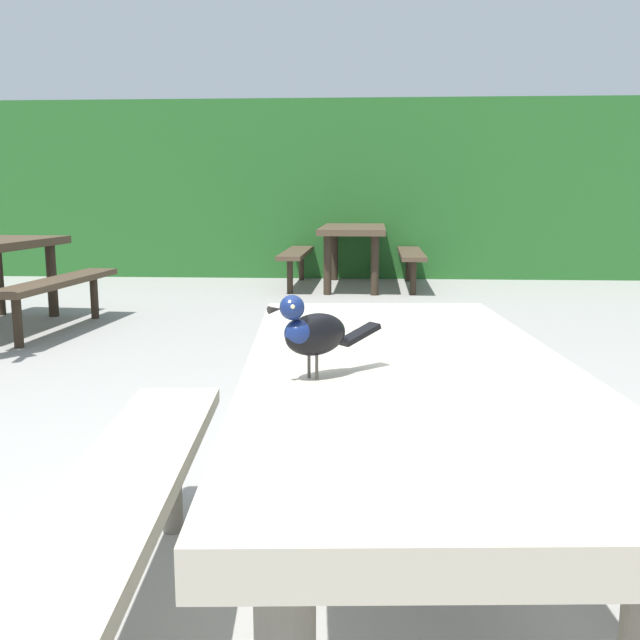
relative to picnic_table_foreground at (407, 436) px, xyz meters
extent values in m
plane|color=gray|center=(-0.34, 0.23, -0.56)|extent=(60.00, 60.00, 0.00)
cube|color=#235B23|center=(-0.34, 8.98, 0.62)|extent=(28.00, 2.03, 2.35)
cube|color=#B2A893|center=(0.00, 0.00, 0.15)|extent=(0.89, 1.85, 0.07)
cylinder|color=slate|center=(-0.32, 0.68, -0.22)|extent=(0.09, 0.09, 0.67)
cylinder|color=slate|center=(0.21, 0.72, -0.22)|extent=(0.09, 0.09, 0.67)
cube|color=#B2A893|center=(-0.70, -0.05, -0.14)|extent=(0.40, 1.73, 0.05)
cylinder|color=slate|center=(-0.74, 0.59, -0.36)|extent=(0.07, 0.07, 0.39)
cylinder|color=slate|center=(0.65, 0.69, -0.36)|extent=(0.07, 0.07, 0.39)
ellipsoid|color=black|center=(-0.21, -0.17, 0.28)|extent=(0.16, 0.15, 0.09)
ellipsoid|color=navy|center=(-0.24, -0.20, 0.29)|extent=(0.09, 0.09, 0.06)
sphere|color=navy|center=(-0.25, -0.21, 0.34)|extent=(0.05, 0.05, 0.05)
sphere|color=#EAE08C|center=(-0.25, -0.23, 0.35)|extent=(0.01, 0.01, 0.01)
sphere|color=#EAE08C|center=(-0.27, -0.20, 0.35)|extent=(0.01, 0.01, 0.01)
cone|color=black|center=(-0.28, -0.24, 0.34)|extent=(0.03, 0.03, 0.02)
cube|color=black|center=(-0.11, -0.09, 0.27)|extent=(0.10, 0.09, 0.04)
cylinder|color=#47423D|center=(-0.20, -0.19, 0.21)|extent=(0.01, 0.01, 0.05)
cylinder|color=#47423D|center=(-0.22, -0.17, 0.21)|extent=(0.01, 0.01, 0.05)
cylinder|color=#2E241A|center=(-2.99, 4.78, -0.22)|extent=(0.09, 0.09, 0.67)
cube|color=#473828|center=(-2.61, 4.05, -0.14)|extent=(0.41, 1.73, 0.05)
cylinder|color=#2E241A|center=(-2.56, 4.69, -0.36)|extent=(0.07, 0.07, 0.39)
cylinder|color=#2E241A|center=(-2.66, 3.41, -0.36)|extent=(0.07, 0.07, 0.39)
cube|color=#473828|center=(-0.24, 7.08, 0.15)|extent=(0.79, 1.81, 0.07)
cylinder|color=#2E241A|center=(0.04, 7.78, -0.22)|extent=(0.09, 0.09, 0.67)
cylinder|color=#2E241A|center=(-0.49, 7.79, -0.22)|extent=(0.09, 0.09, 0.67)
cylinder|color=#2E241A|center=(0.02, 6.38, -0.22)|extent=(0.09, 0.09, 0.67)
cylinder|color=#2E241A|center=(-0.51, 6.39, -0.22)|extent=(0.09, 0.09, 0.67)
cube|color=#473828|center=(0.46, 7.07, -0.14)|extent=(0.31, 1.71, 0.05)
cylinder|color=#2E241A|center=(0.47, 7.71, -0.36)|extent=(0.07, 0.07, 0.39)
cylinder|color=#2E241A|center=(0.45, 6.43, -0.36)|extent=(0.07, 0.07, 0.39)
cube|color=#473828|center=(-0.94, 7.10, -0.14)|extent=(0.31, 1.71, 0.05)
cylinder|color=#2E241A|center=(-0.93, 7.74, -0.36)|extent=(0.07, 0.07, 0.39)
cylinder|color=#2E241A|center=(-0.95, 6.45, -0.36)|extent=(0.07, 0.07, 0.39)
camera|label=1|loc=(-0.11, -1.65, 0.57)|focal=40.24mm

